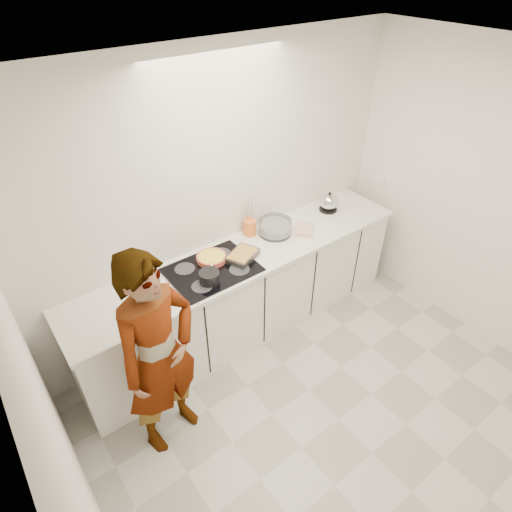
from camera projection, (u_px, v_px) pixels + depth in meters
floor at (338, 419)px, 3.46m from camera, size 3.60×3.20×0.00m
ceiling at (405, 86)px, 1.91m from camera, size 3.60×3.20×0.00m
wall_back at (223, 201)px, 3.72m from camera, size 3.60×0.00×2.60m
wall_left at (76, 473)px, 1.82m from camera, size 0.00×3.20×2.60m
wall_right at (507, 212)px, 3.57m from camera, size 0.02×3.20×2.60m
base_cabinets at (246, 295)px, 4.03m from camera, size 3.20×0.58×0.87m
countertop at (245, 256)px, 3.76m from camera, size 3.24×0.64×0.04m
hob at (212, 270)px, 3.56m from camera, size 0.72×0.54×0.01m
tart_dish at (211, 258)px, 3.64m from camera, size 0.29×0.29×0.04m
saucepan at (209, 277)px, 3.40m from camera, size 0.17×0.17×0.16m
baking_dish at (242, 255)px, 3.66m from camera, size 0.33×0.30×0.05m
mixing_bowl at (275, 228)px, 3.97m from camera, size 0.32×0.32×0.14m
tea_towel at (304, 230)px, 4.03m from camera, size 0.26×0.26×0.03m
kettle at (329, 203)px, 4.30m from camera, size 0.24×0.24×0.21m
utensil_crock at (250, 227)px, 3.96m from camera, size 0.13×0.13×0.15m
cook at (159, 356)px, 2.90m from camera, size 0.71×0.56×1.71m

